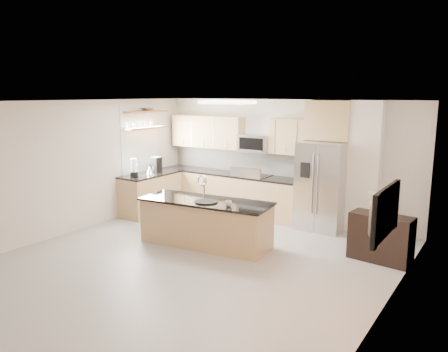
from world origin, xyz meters
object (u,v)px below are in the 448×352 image
Objects in this scene: island at (206,222)px; refrigerator at (322,186)px; coffee_maker at (156,165)px; flower_vase at (383,193)px; credenza at (381,238)px; microwave at (255,143)px; cup at (228,203)px; range at (252,195)px; kettle at (150,170)px; bowl at (147,109)px; platter at (206,202)px; television at (376,211)px; blender at (134,169)px.

refrigerator is at bearing 49.37° from island.
coffee_maker is 0.49× the size of flower_vase.
credenza is 2.78× the size of coffee_maker.
cup is at bearing -70.49° from microwave.
kettle is at bearing -150.80° from range.
range is 2.34m from coffee_maker.
island is 3.42m from bowl.
cup is 3.26m from coffee_maker.
platter is 3.30m from television.
blender is at bearing -175.85° from flower_vase.
flower_vase is (1.45, -1.15, 0.26)m from refrigerator.
refrigerator is 2.35m from cup.
island is 7.04× the size of coffee_maker.
range is 2.76× the size of platter.
refrigerator reaches higher than range.
television is (0.40, -1.93, 0.20)m from flower_vase.
island reaches higher than cup.
island is at bearing -13.36° from blender.
flower_vase reaches higher than kettle.
blender is 1.15× the size of coffee_maker.
cup is 2.52m from flower_vase.
cup reaches higher than platter.
kettle reaches higher than platter.
cup is (0.57, -0.13, 0.46)m from island.
cup is at bearing -110.31° from refrigerator.
island is at bearing -123.76° from refrigerator.
microwave reaches higher than refrigerator.
television reaches higher than island.
microwave reaches higher than range.
credenza is 8.08× the size of cup.
coffee_maker is at bearing -167.95° from refrigerator.
blender is (-5.20, -0.39, 0.70)m from credenza.
platter is 1.85× the size of kettle.
refrigerator is 3.62m from television.
coffee_maker reaches higher than cup.
flower_vase is at bearing -38.28° from refrigerator.
blender reaches higher than credenza.
cup is 0.34× the size of bowl.
blender reaches higher than platter.
cup is at bearing -69.50° from range.
range is 3.19× the size of bowl.
flower_vase is (5.21, -0.35, 0.06)m from coffee_maker.
kettle reaches higher than cup.
range reaches higher than cup.
coffee_maker is at bearing 103.85° from kettle.
coffee_maker is at bearing 176.20° from flower_vase.
blender is (-2.44, 0.68, 0.25)m from platter.
microwave is 2.73m from blender.
bowl reaches higher than blender.
blender is 0.56× the size of flower_vase.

